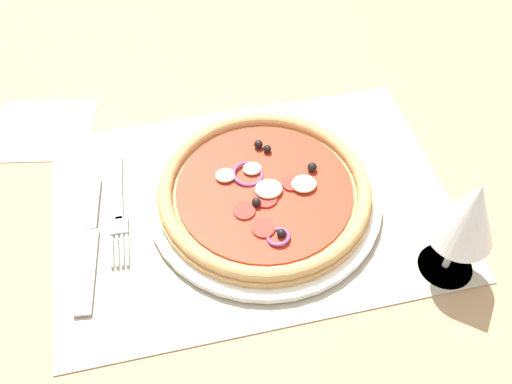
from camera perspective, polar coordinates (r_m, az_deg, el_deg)
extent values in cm
cube|color=#9E7A56|center=(75.13, -0.35, -1.80)|extent=(190.00, 140.00, 2.40)
cube|color=#A39984|center=(74.02, -0.35, -1.14)|extent=(50.08, 35.14, 0.40)
cylinder|color=silver|center=(73.70, 0.83, -0.59)|extent=(29.76, 29.76, 1.00)
cylinder|color=tan|center=(72.92, 0.84, -0.10)|extent=(27.11, 27.11, 1.00)
torus|color=tan|center=(72.25, 0.84, 0.33)|extent=(26.74, 26.74, 1.80)
cylinder|color=#A82D19|center=(72.42, 0.84, 0.23)|extent=(22.23, 22.23, 0.30)
ellipsoid|color=beige|center=(72.45, 4.75, 0.81)|extent=(3.21, 2.88, 0.96)
ellipsoid|color=beige|center=(73.34, -3.02, 1.66)|extent=(2.63, 2.36, 0.79)
ellipsoid|color=beige|center=(74.03, -0.38, 2.33)|extent=(2.44, 2.20, 0.73)
ellipsoid|color=beige|center=(71.64, 1.26, 0.31)|extent=(3.47, 3.12, 1.04)
sphere|color=black|center=(67.60, 2.49, -4.06)|extent=(1.07, 1.07, 1.07)
sphere|color=black|center=(70.30, 0.38, -0.95)|extent=(1.14, 1.14, 1.14)
sphere|color=black|center=(76.17, 1.11, 4.28)|extent=(1.06, 1.06, 1.06)
sphere|color=black|center=(74.21, 5.56, 2.45)|extent=(1.21, 1.21, 1.21)
sphere|color=black|center=(76.65, 0.24, 4.73)|extent=(1.17, 1.17, 1.17)
torus|color=#8E3D75|center=(73.60, -0.70, 1.81)|extent=(4.06, 4.03, 1.16)
torus|color=#8E3D75|center=(67.63, 2.21, -4.44)|extent=(2.95, 2.90, 1.19)
cylinder|color=#A3281E|center=(69.97, -1.16, -1.87)|extent=(2.67, 2.67, 0.30)
cylinder|color=#A3281E|center=(68.37, 0.51, -3.65)|extent=(2.76, 2.76, 0.30)
cylinder|color=#A3281E|center=(72.97, 3.46, 1.00)|extent=(2.46, 2.46, 0.30)
cylinder|color=#A3281E|center=(71.18, 0.93, -0.61)|extent=(3.02, 3.02, 0.30)
cube|color=silver|center=(77.44, -13.39, 0.60)|extent=(1.60, 11.19, 0.44)
cube|color=silver|center=(73.16, -13.34, -3.46)|extent=(2.35, 2.65, 0.44)
cube|color=silver|center=(71.30, -14.02, -5.75)|extent=(0.59, 4.33, 0.44)
cube|color=silver|center=(71.21, -13.54, -5.70)|extent=(0.59, 4.33, 0.44)
cube|color=silver|center=(71.13, -13.07, -5.65)|extent=(0.59, 4.33, 0.44)
cube|color=silver|center=(71.05, -12.59, -5.59)|extent=(0.59, 4.33, 0.44)
cube|color=silver|center=(76.31, -15.73, -1.03)|extent=(2.36, 8.50, 0.62)
cube|color=silver|center=(70.63, -16.36, -7.43)|extent=(3.46, 11.76, 0.44)
cylinder|color=silver|center=(72.16, 18.13, -6.94)|extent=(6.40, 6.40, 0.40)
cylinder|color=silver|center=(69.61, 18.76, -5.52)|extent=(0.80, 0.80, 6.00)
cone|color=silver|center=(64.03, 20.38, -1.89)|extent=(7.20, 7.20, 8.50)
cone|color=#D1336B|center=(64.05, 20.37, -1.90)|extent=(6.50, 6.50, 7.64)
cube|color=silver|center=(88.47, -20.22, 5.83)|extent=(15.90, 14.80, 0.36)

